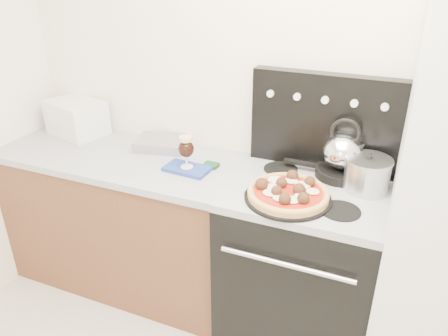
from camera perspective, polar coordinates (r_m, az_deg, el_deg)
The scene contains 15 objects.
room_shell at distance 1.28m, azimuth -0.20°, elevation -6.80°, with size 3.52×3.01×2.52m.
base_cabinet at distance 2.83m, azimuth -12.38°, elevation -6.88°, with size 1.45×0.60×0.86m, color brown.
countertop at distance 2.61m, azimuth -13.32°, elevation 1.41°, with size 1.48×0.63×0.04m, color #AAABB7.
stove_body at distance 2.43m, azimuth 9.93°, elevation -12.59°, with size 0.76×0.65×0.88m, color black.
cooktop at distance 2.17m, azimuth 10.86°, elevation -3.10°, with size 0.76×0.65×0.04m, color #ADADB2.
backguard at distance 2.31m, azimuth 12.95°, elevation 5.90°, with size 0.76×0.08×0.50m, color black.
toaster_oven at distance 2.94m, azimuth -18.66°, elevation 6.27°, with size 0.34×0.26×0.22m, color silver.
foil_sheet at distance 2.63m, azimuth -8.15°, elevation 3.19°, with size 0.29×0.21×0.06m, color silver.
oven_mitt at distance 2.34m, azimuth -4.85°, elevation -0.12°, with size 0.24×0.14×0.02m, color #253E92.
beer_glass at distance 2.30m, azimuth -4.94°, elevation 2.10°, with size 0.08×0.08×0.18m, color black, non-canonical shape.
pizza_pan at distance 2.05m, azimuth 8.32°, elevation -3.88°, with size 0.40×0.40×0.01m, color black.
pizza at distance 2.04m, azimuth 8.38°, elevation -3.07°, with size 0.38×0.38×0.05m, color #E3AB71, non-canonical shape.
skillet at distance 2.30m, azimuth 14.91°, elevation -0.57°, with size 0.25×0.25×0.04m, color black.
tea_kettle at distance 2.25m, azimuth 15.30°, elevation 2.49°, with size 0.20×0.20×0.22m, color white, non-canonical shape.
stock_pot at distance 2.19m, azimuth 18.15°, elevation -0.90°, with size 0.21×0.21×0.15m, color silver.
Camera 1 is at (0.42, -0.69, 1.95)m, focal length 35.00 mm.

